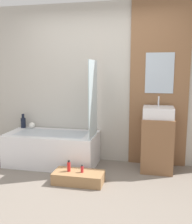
# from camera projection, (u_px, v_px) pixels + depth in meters

# --- Properties ---
(ground_plane) EXTENTS (12.00, 12.00, 0.00)m
(ground_plane) POSITION_uv_depth(u_px,v_px,m) (72.00, 204.00, 3.04)
(ground_plane) COLOR slate
(wall_tiled_back) EXTENTS (4.20, 0.06, 2.60)m
(wall_tiled_back) POSITION_uv_depth(u_px,v_px,m) (99.00, 84.00, 4.36)
(wall_tiled_back) COLOR #B7B2A8
(wall_tiled_back) RESTS_ON ground_plane
(wall_wood_accent) EXTENTS (0.91, 0.04, 2.60)m
(wall_wood_accent) POSITION_uv_depth(u_px,v_px,m) (159.00, 84.00, 4.10)
(wall_wood_accent) COLOR brown
(wall_wood_accent) RESTS_ON ground_plane
(bathtub) EXTENTS (1.46, 0.72, 0.52)m
(bathtub) POSITION_uv_depth(u_px,v_px,m) (52.00, 148.00, 4.28)
(bathtub) COLOR white
(bathtub) RESTS_ON ground_plane
(glass_shower_screen) EXTENTS (0.01, 0.54, 1.16)m
(glass_shower_screen) POSITION_uv_depth(u_px,v_px,m) (93.00, 99.00, 3.92)
(glass_shower_screen) COLOR silver
(glass_shower_screen) RESTS_ON bathtub
(wooden_step_bench) EXTENTS (0.69, 0.33, 0.16)m
(wooden_step_bench) POSITION_uv_depth(u_px,v_px,m) (79.00, 177.00, 3.59)
(wooden_step_bench) COLOR #997047
(wooden_step_bench) RESTS_ON ground_plane
(vanity_cabinet) EXTENTS (0.47, 0.48, 0.82)m
(vanity_cabinet) POSITION_uv_depth(u_px,v_px,m) (157.00, 144.00, 4.00)
(vanity_cabinet) COLOR brown
(vanity_cabinet) RESTS_ON ground_plane
(sink) EXTENTS (0.45, 0.40, 0.32)m
(sink) POSITION_uv_depth(u_px,v_px,m) (158.00, 112.00, 3.92)
(sink) COLOR white
(sink) RESTS_ON vanity_cabinet
(vase_tall_dark) EXTENTS (0.09, 0.09, 0.25)m
(vase_tall_dark) POSITION_uv_depth(u_px,v_px,m) (23.00, 122.00, 4.61)
(vase_tall_dark) COLOR black
(vase_tall_dark) RESTS_ON bathtub
(vase_round_light) EXTENTS (0.10, 0.10, 0.10)m
(vase_round_light) POSITION_uv_depth(u_px,v_px,m) (32.00, 125.00, 4.57)
(vase_round_light) COLOR silver
(vase_round_light) RESTS_ON bathtub
(bottle_soap_primary) EXTENTS (0.05, 0.05, 0.16)m
(bottle_soap_primary) POSITION_uv_depth(u_px,v_px,m) (69.00, 166.00, 3.59)
(bottle_soap_primary) COLOR red
(bottle_soap_primary) RESTS_ON wooden_step_bench
(bottle_soap_secondary) EXTENTS (0.04, 0.04, 0.10)m
(bottle_soap_secondary) POSITION_uv_depth(u_px,v_px,m) (82.00, 169.00, 3.56)
(bottle_soap_secondary) COLOR red
(bottle_soap_secondary) RESTS_ON wooden_step_bench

